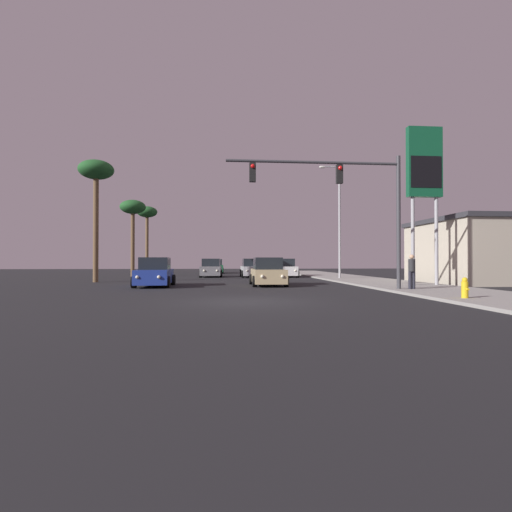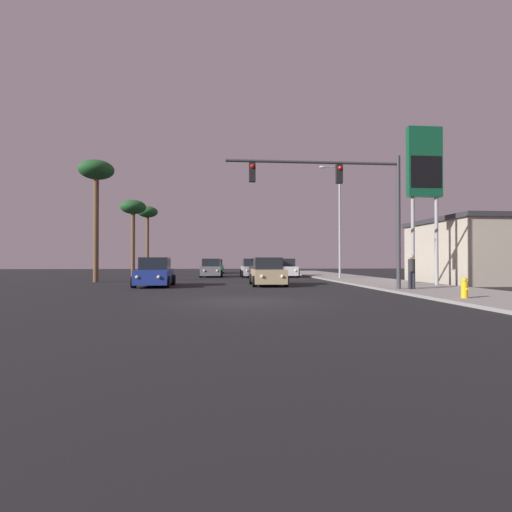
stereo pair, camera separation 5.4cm
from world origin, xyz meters
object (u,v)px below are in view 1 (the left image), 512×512
palm_tree_far (147,215)px  car_silver (252,269)px  car_white (285,269)px  pedestrian_on_sidewalk (412,270)px  car_green (215,267)px  car_blue (155,273)px  palm_tree_mid (133,210)px  palm_tree_near (96,176)px  fire_hydrant (465,288)px  traffic_light_mast (348,192)px  car_grey (211,269)px  street_lamp (338,215)px  car_tan (268,273)px  gas_station_sign (424,171)px

palm_tree_far → car_silver: bearing=-46.5°
car_white → pedestrian_on_sidewalk: bearing=102.7°
car_green → car_blue: (-3.08, -24.44, 0.00)m
palm_tree_mid → palm_tree_near: 10.07m
fire_hydrant → pedestrian_on_sidewalk: size_ratio=0.46×
traffic_light_mast → car_silver: bearing=100.8°
traffic_light_mast → car_grey: bearing=111.2°
traffic_light_mast → palm_tree_mid: bearing=126.2°
street_lamp → palm_tree_mid: bearing=156.6°
palm_tree_near → palm_tree_mid: bearing=88.0°
traffic_light_mast → pedestrian_on_sidewalk: (3.07, -0.20, -3.75)m
car_green → car_white: (6.59, -11.70, 0.00)m
street_lamp → palm_tree_mid: street_lamp is taller
car_blue → car_tan: 6.63m
street_lamp → palm_tree_far: 25.30m
car_white → fire_hydrant: (3.08, -22.33, -0.27)m
traffic_light_mast → palm_tree_far: size_ratio=1.07×
pedestrian_on_sidewalk → palm_tree_mid: (-17.54, 19.97, 5.22)m
fire_hydrant → palm_tree_near: palm_tree_near is taller
palm_tree_far → car_tan: bearing=-64.8°
palm_tree_mid → palm_tree_near: (-0.34, -10.00, 1.12)m
street_lamp → car_blue: bearing=-150.4°
pedestrian_on_sidewalk → palm_tree_near: palm_tree_near is taller
street_lamp → car_grey: bearing=149.6°
car_grey → palm_tree_mid: palm_tree_mid is taller
palm_tree_near → traffic_light_mast: bearing=-33.4°
car_white → palm_tree_mid: palm_tree_mid is taller
traffic_light_mast → fire_hydrant: size_ratio=11.21×
gas_station_sign → palm_tree_far: bearing=127.3°
car_blue → palm_tree_far: bearing=-80.7°
pedestrian_on_sidewalk → palm_tree_far: (-18.04, 29.97, 5.89)m
street_lamp → palm_tree_mid: (-17.58, 7.61, 1.14)m
gas_station_sign → car_grey: bearing=129.5°
car_blue → palm_tree_near: (-4.86, 5.02, 6.61)m
car_green → gas_station_sign: gas_station_sign is taller
gas_station_sign → car_silver: bearing=121.1°
car_silver → car_white: size_ratio=1.00×
gas_station_sign → palm_tree_near: size_ratio=1.06×
car_blue → gas_station_sign: 16.55m
traffic_light_mast → street_lamp: 12.56m
car_grey → fire_hydrant: car_grey is taller
car_green → car_white: 13.43m
car_grey → street_lamp: (10.16, -5.97, 4.36)m
traffic_light_mast → street_lamp: size_ratio=0.95×
gas_station_sign → palm_tree_far: 33.67m
gas_station_sign → palm_tree_far: size_ratio=1.13×
gas_station_sign → pedestrian_on_sidewalk: size_ratio=5.39×
car_tan → palm_tree_near: palm_tree_near is taller
street_lamp → car_silver: bearing=140.3°
car_blue → car_grey: (2.91, 13.38, 0.00)m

